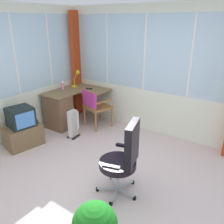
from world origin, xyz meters
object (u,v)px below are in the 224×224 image
at_px(office_chair, 124,156).
at_px(tv_on_stand, 23,129).
at_px(desk_lamp, 78,76).
at_px(tv_remote, 89,89).
at_px(desk, 61,109).
at_px(space_heater, 74,123).
at_px(spray_bottle, 63,85).
at_px(wooden_armchair, 93,104).

distance_m(office_chair, tv_on_stand, 2.27).
relative_size(desk_lamp, tv_remote, 2.61).
bearing_deg(office_chair, desk, 65.52).
bearing_deg(tv_remote, space_heater, 167.13).
xyz_separation_m(tv_remote, tv_on_stand, (-1.62, 0.28, -0.45)).
xyz_separation_m(tv_on_stand, space_heater, (0.81, -0.53, -0.04)).
xyz_separation_m(desk_lamp, space_heater, (-0.86, -0.62, -0.74)).
bearing_deg(desk, tv_remote, -26.08).
xyz_separation_m(desk_lamp, spray_bottle, (-0.39, 0.11, -0.15)).
xyz_separation_m(spray_bottle, space_heater, (-0.47, -0.73, -0.59)).
height_order(wooden_armchair, office_chair, office_chair).
height_order(desk_lamp, office_chair, desk_lamp).
height_order(desk, desk_lamp, desk_lamp).
bearing_deg(tv_remote, wooden_armchair, -157.38).
xyz_separation_m(spray_bottle, tv_on_stand, (-1.28, -0.19, -0.54)).
xyz_separation_m(desk, office_chair, (-1.04, -2.28, 0.16)).
distance_m(tv_remote, office_chair, 2.59).
bearing_deg(spray_bottle, tv_on_stand, -171.34).
distance_m(tv_remote, wooden_armchair, 0.45).
relative_size(spray_bottle, space_heater, 0.37).
bearing_deg(space_heater, tv_remote, 17.02).
height_order(spray_bottle, office_chair, office_chair).
bearing_deg(tv_remote, spray_bottle, 95.85).
bearing_deg(tv_remote, tv_on_stand, 140.21).
bearing_deg(tv_on_stand, office_chair, -91.10).
bearing_deg(space_heater, spray_bottle, 57.09).
relative_size(spray_bottle, tv_on_stand, 0.28).
height_order(office_chair, space_heater, office_chair).
xyz_separation_m(desk, tv_on_stand, (-0.99, -0.02, -0.08)).
bearing_deg(desk, space_heater, -108.82).
xyz_separation_m(wooden_armchair, tv_on_stand, (-1.38, 0.59, -0.22)).
distance_m(desk_lamp, wooden_armchair, 0.88).
bearing_deg(wooden_armchair, desk_lamp, 67.26).
bearing_deg(desk_lamp, tv_on_stand, -176.98).
bearing_deg(tv_on_stand, spray_bottle, 8.66).
height_order(tv_remote, tv_on_stand, tv_remote).
xyz_separation_m(desk, wooden_armchair, (0.38, -0.62, 0.14)).
relative_size(spray_bottle, office_chair, 0.20).
relative_size(tv_remote, tv_on_stand, 0.20).
relative_size(wooden_armchair, space_heater, 1.50).
height_order(wooden_armchair, tv_on_stand, wooden_armchair).
bearing_deg(spray_bottle, office_chair, -118.28).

